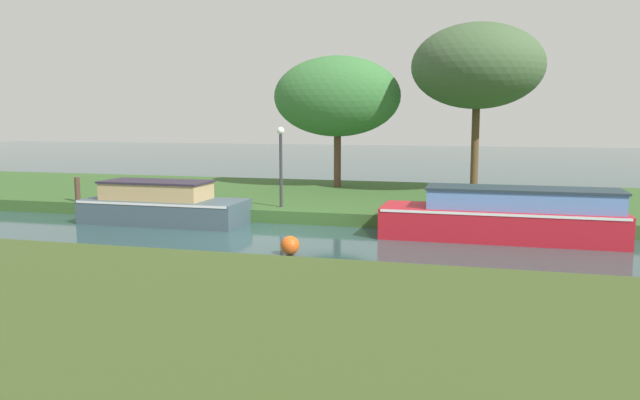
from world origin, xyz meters
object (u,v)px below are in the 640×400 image
at_px(slate_narrowboat, 163,205).
at_px(lamp_post, 281,156).
at_px(mooring_post_near, 77,189).
at_px(red_barge, 506,216).
at_px(willow_tree_centre, 477,66).
at_px(mooring_post_far, 484,208).
at_px(willow_tree_left, 337,97).
at_px(channel_buoy, 290,245).

distance_m(slate_narrowboat, lamp_post, 4.03).
relative_size(slate_narrowboat, mooring_post_near, 6.07).
distance_m(red_barge, willow_tree_centre, 8.66).
xyz_separation_m(red_barge, mooring_post_far, (-0.57, 1.13, 0.04)).
bearing_deg(willow_tree_left, mooring_post_near, -138.57).
distance_m(slate_narrowboat, mooring_post_near, 4.07).
xyz_separation_m(red_barge, willow_tree_centre, (-1.03, 7.29, 4.57)).
bearing_deg(channel_buoy, slate_narrowboat, 147.55).
height_order(red_barge, willow_tree_left, willow_tree_left).
bearing_deg(mooring_post_near, mooring_post_far, 0.00).
relative_size(willow_tree_left, mooring_post_near, 6.42).
xyz_separation_m(willow_tree_centre, mooring_post_far, (0.46, -6.16, -4.53)).
distance_m(lamp_post, mooring_post_far, 6.57).
distance_m(lamp_post, mooring_post_near, 7.37).
bearing_deg(slate_narrowboat, mooring_post_near, 163.89).
relative_size(slate_narrowboat, lamp_post, 1.97).
xyz_separation_m(willow_tree_left, willow_tree_centre, (5.59, -0.54, 1.05)).
distance_m(mooring_post_near, mooring_post_far, 13.65).
height_order(red_barge, slate_narrowboat, red_barge).
height_order(willow_tree_left, mooring_post_near, willow_tree_left).
relative_size(red_barge, lamp_post, 2.45).
distance_m(mooring_post_far, channel_buoy, 6.34).
bearing_deg(willow_tree_centre, willow_tree_left, 174.51).
bearing_deg(mooring_post_far, slate_narrowboat, -173.39).
xyz_separation_m(slate_narrowboat, lamp_post, (3.34, 1.69, 1.49)).
distance_m(willow_tree_centre, lamp_post, 8.75).
bearing_deg(willow_tree_left, slate_narrowboat, -115.21).
bearing_deg(willow_tree_centre, slate_narrowboat, -141.82).
relative_size(red_barge, willow_tree_left, 1.18).
height_order(mooring_post_far, channel_buoy, mooring_post_far).
distance_m(red_barge, lamp_post, 7.31).
xyz_separation_m(willow_tree_centre, mooring_post_near, (-13.18, -6.16, -4.38)).
distance_m(red_barge, channel_buoy, 6.06).
bearing_deg(willow_tree_left, channel_buoy, -81.93).
distance_m(willow_tree_left, channel_buoy, 11.95).
relative_size(red_barge, channel_buoy, 13.81).
xyz_separation_m(willow_tree_left, mooring_post_near, (-7.59, -6.70, -3.33)).
bearing_deg(red_barge, slate_narrowboat, -180.00).
bearing_deg(lamp_post, willow_tree_centre, 43.34).
height_order(willow_tree_left, lamp_post, willow_tree_left).
bearing_deg(red_barge, willow_tree_left, 130.21).
distance_m(willow_tree_left, willow_tree_centre, 5.71).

